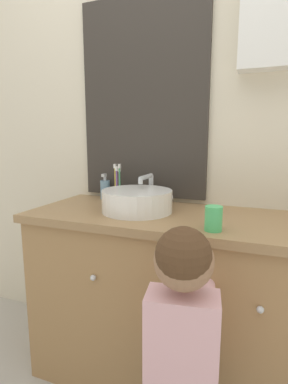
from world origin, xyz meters
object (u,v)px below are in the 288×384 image
sink_basin (138,200)px  soap_dispenser (105,189)px  toothbrush_holder (118,194)px  child_figure (182,343)px  drinking_cup (214,219)px

sink_basin → soap_dispenser: 0.34m
sink_basin → soap_dispenser: bearing=144.1°
toothbrush_holder → child_figure: 0.85m
soap_dispenser → child_figure: 0.94m
toothbrush_holder → drinking_cup: bearing=-31.7°
toothbrush_holder → soap_dispenser: (-0.10, 0.04, 0.01)m
toothbrush_holder → drinking_cup: (0.54, -0.34, 0.00)m
sink_basin → drinking_cup: size_ratio=4.09×
toothbrush_holder → soap_dispenser: size_ratio=1.42×
toothbrush_holder → child_figure: bearing=-50.4°
sink_basin → toothbrush_holder: toothbrush_holder is taller
child_figure → drinking_cup: 0.42m
sink_basin → toothbrush_holder: 0.24m
toothbrush_holder → child_figure: toothbrush_holder is taller
child_figure → drinking_cup: child_figure is taller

